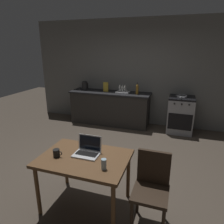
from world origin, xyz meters
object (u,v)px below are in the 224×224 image
(stove_oven, at_px, (180,115))
(dining_table, at_px, (85,163))
(chair, at_px, (152,185))
(coffee_mug, at_px, (57,153))
(electric_kettle, at_px, (85,86))
(cereal_box, at_px, (106,87))
(laptop, at_px, (88,151))
(drinking_glass, at_px, (104,164))
(frying_pan, at_px, (182,96))
(dish_rack, at_px, (123,91))
(bottle, at_px, (137,89))

(stove_oven, bearing_deg, dining_table, -110.29)
(chair, height_order, coffee_mug, chair)
(electric_kettle, height_order, coffee_mug, electric_kettle)
(stove_oven, bearing_deg, cereal_box, 179.35)
(laptop, height_order, coffee_mug, laptop)
(stove_oven, bearing_deg, drinking_glass, -103.97)
(laptop, bearing_deg, cereal_box, 99.91)
(dining_table, bearing_deg, frying_pan, 69.85)
(drinking_glass, distance_m, cereal_box, 3.45)
(cereal_box, height_order, dish_rack, cereal_box)
(stove_oven, bearing_deg, coffee_mug, -114.84)
(dining_table, xyz_separation_m, laptop, (0.01, 0.08, 0.13))
(cereal_box, bearing_deg, bottle, -4.61)
(chair, bearing_deg, laptop, 167.07)
(cereal_box, bearing_deg, stove_oven, -0.65)
(laptop, bearing_deg, coffee_mug, -157.74)
(dining_table, distance_m, drinking_glass, 0.39)
(laptop, bearing_deg, bottle, 83.64)
(chair, height_order, cereal_box, cereal_box)
(stove_oven, height_order, laptop, laptop)
(cereal_box, distance_m, dish_rack, 0.49)
(laptop, xyz_separation_m, coffee_mug, (-0.34, -0.18, 0.00))
(dining_table, bearing_deg, bottle, 89.47)
(dining_table, distance_m, electric_kettle, 3.40)
(drinking_glass, distance_m, dish_rack, 3.29)
(cereal_box, bearing_deg, coffee_mug, -80.83)
(stove_oven, distance_m, coffee_mug, 3.48)
(chair, bearing_deg, stove_oven, 78.13)
(laptop, xyz_separation_m, electric_kettle, (-1.47, 2.97, 0.24))
(dish_rack, bearing_deg, coffee_mug, -89.42)
(dining_table, xyz_separation_m, chair, (0.85, -0.01, -0.12))
(chair, relative_size, electric_kettle, 3.59)
(bottle, relative_size, dish_rack, 0.86)
(dining_table, xyz_separation_m, drinking_glass, (0.33, -0.17, 0.14))
(stove_oven, relative_size, frying_pan, 2.07)
(dining_table, height_order, drinking_glass, drinking_glass)
(bottle, height_order, frying_pan, bottle)
(frying_pan, bearing_deg, drinking_glass, -103.77)
(drinking_glass, bearing_deg, bottle, 95.39)
(chair, bearing_deg, drinking_glass, -169.78)
(frying_pan, relative_size, coffee_mug, 3.52)
(coffee_mug, bearing_deg, stove_oven, 65.16)
(cereal_box, bearing_deg, drinking_glass, -70.17)
(dining_table, bearing_deg, stove_oven, 69.71)
(dining_table, height_order, cereal_box, cereal_box)
(bottle, xyz_separation_m, cereal_box, (-0.87, 0.07, -0.01))
(cereal_box, bearing_deg, electric_kettle, -178.15)
(cereal_box, bearing_deg, chair, -61.21)
(bottle, bearing_deg, cereal_box, 175.39)
(chair, relative_size, laptop, 2.82)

